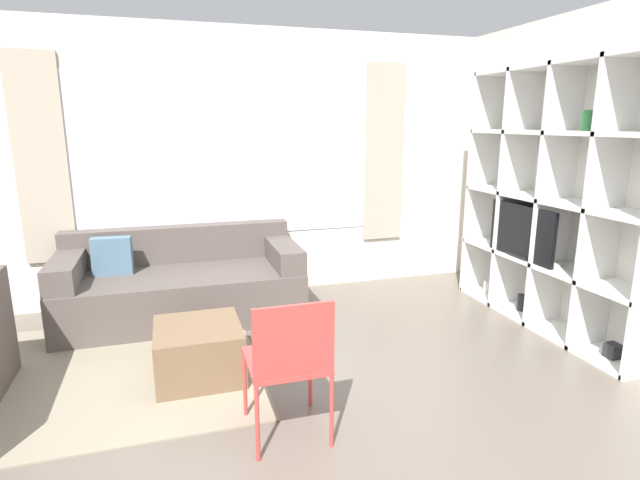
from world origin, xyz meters
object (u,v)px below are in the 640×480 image
Objects in this scene: couch_main at (182,285)px; shelving_unit at (557,202)px; ottoman at (199,351)px; folding_chair at (289,357)px.

shelving_unit is at bearing -20.03° from couch_main.
ottoman is (0.07, -1.23, -0.11)m from couch_main.
shelving_unit reaches higher than folding_chair.
shelving_unit is 2.87m from folding_chair.
couch_main is 2.21m from folding_chair.
folding_chair is at bearing -63.86° from ottoman.
couch_main reaches higher than ottoman.
couch_main is (-3.14, 1.14, -0.82)m from shelving_unit.
couch_main is at bearing -76.50° from folding_chair.
shelving_unit is 3.21m from ottoman.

